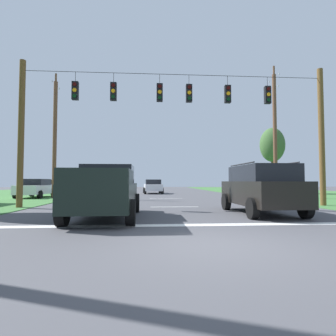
{
  "coord_description": "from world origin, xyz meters",
  "views": [
    {
      "loc": [
        -1.34,
        -5.8,
        1.33
      ],
      "look_at": [
        -0.27,
        9.6,
        2.07
      ],
      "focal_mm": 29.72,
      "sensor_mm": 36.0,
      "label": 1
    }
  ],
  "objects_px": {
    "distant_car_crossing_white": "(36,188)",
    "utility_pole_near_left": "(55,138)",
    "distant_car_far_parked": "(153,186)",
    "tree_roadside_right": "(272,145)",
    "utility_pole_mid_right": "(275,132)",
    "pickup_truck": "(107,191)",
    "suv_black": "(261,188)",
    "distant_car_oncoming": "(62,186)",
    "overhead_signal_span": "(176,124)"
  },
  "relations": [
    {
      "from": "distant_car_crossing_white",
      "to": "utility_pole_near_left",
      "type": "xyz_separation_m",
      "value": [
        1.69,
        -0.8,
        4.01
      ]
    },
    {
      "from": "distant_car_far_parked",
      "to": "utility_pole_mid_right",
      "type": "relative_size",
      "value": 0.41
    },
    {
      "from": "utility_pole_near_left",
      "to": "tree_roadside_right",
      "type": "relative_size",
      "value": 1.39
    },
    {
      "from": "utility_pole_mid_right",
      "to": "tree_roadside_right",
      "type": "relative_size",
      "value": 1.49
    },
    {
      "from": "pickup_truck",
      "to": "distant_car_oncoming",
      "type": "xyz_separation_m",
      "value": [
        -8.1,
        21.43,
        -0.18
      ]
    },
    {
      "from": "suv_black",
      "to": "distant_car_oncoming",
      "type": "xyz_separation_m",
      "value": [
        -14.26,
        20.57,
        -0.27
      ]
    },
    {
      "from": "distant_car_oncoming",
      "to": "tree_roadside_right",
      "type": "xyz_separation_m",
      "value": [
        23.15,
        -2.4,
        4.49
      ]
    },
    {
      "from": "overhead_signal_span",
      "to": "distant_car_oncoming",
      "type": "relative_size",
      "value": 3.71
    },
    {
      "from": "overhead_signal_span",
      "to": "suv_black",
      "type": "height_order",
      "value": "overhead_signal_span"
    },
    {
      "from": "suv_black",
      "to": "distant_car_far_parked",
      "type": "relative_size",
      "value": 1.1
    },
    {
      "from": "pickup_truck",
      "to": "suv_black",
      "type": "relative_size",
      "value": 1.12
    },
    {
      "from": "pickup_truck",
      "to": "distant_car_crossing_white",
      "type": "xyz_separation_m",
      "value": [
        -7.58,
        12.88,
        -0.18
      ]
    },
    {
      "from": "overhead_signal_span",
      "to": "utility_pole_near_left",
      "type": "relative_size",
      "value": 1.63
    },
    {
      "from": "distant_car_crossing_white",
      "to": "tree_roadside_right",
      "type": "bearing_deg",
      "value": 15.2
    },
    {
      "from": "suv_black",
      "to": "utility_pole_near_left",
      "type": "xyz_separation_m",
      "value": [
        -12.06,
        11.23,
        3.74
      ]
    },
    {
      "from": "overhead_signal_span",
      "to": "utility_pole_near_left",
      "type": "height_order",
      "value": "utility_pole_near_left"
    },
    {
      "from": "distant_car_crossing_white",
      "to": "utility_pole_near_left",
      "type": "distance_m",
      "value": 4.42
    },
    {
      "from": "distant_car_crossing_white",
      "to": "distant_car_far_parked",
      "type": "xyz_separation_m",
      "value": [
        9.59,
        7.22,
        0.0
      ]
    },
    {
      "from": "pickup_truck",
      "to": "utility_pole_mid_right",
      "type": "xyz_separation_m",
      "value": [
        11.65,
        11.12,
        4.28
      ]
    },
    {
      "from": "overhead_signal_span",
      "to": "pickup_truck",
      "type": "distance_m",
      "value": 6.1
    },
    {
      "from": "overhead_signal_span",
      "to": "pickup_truck",
      "type": "xyz_separation_m",
      "value": [
        -2.97,
        -4.11,
        -3.4
      ]
    },
    {
      "from": "overhead_signal_span",
      "to": "distant_car_crossing_white",
      "type": "height_order",
      "value": "overhead_signal_span"
    },
    {
      "from": "pickup_truck",
      "to": "suv_black",
      "type": "distance_m",
      "value": 6.23
    },
    {
      "from": "overhead_signal_span",
      "to": "suv_black",
      "type": "distance_m",
      "value": 5.63
    },
    {
      "from": "distant_car_crossing_white",
      "to": "distant_car_oncoming",
      "type": "xyz_separation_m",
      "value": [
        -0.51,
        8.55,
        0.0
      ]
    },
    {
      "from": "utility_pole_mid_right",
      "to": "suv_black",
      "type": "bearing_deg",
      "value": -118.12
    },
    {
      "from": "distant_car_crossing_white",
      "to": "distant_car_far_parked",
      "type": "height_order",
      "value": "same"
    },
    {
      "from": "distant_car_oncoming",
      "to": "utility_pole_near_left",
      "type": "height_order",
      "value": "utility_pole_near_left"
    },
    {
      "from": "distant_car_crossing_white",
      "to": "distant_car_oncoming",
      "type": "height_order",
      "value": "same"
    },
    {
      "from": "utility_pole_near_left",
      "to": "tree_roadside_right",
      "type": "height_order",
      "value": "utility_pole_near_left"
    },
    {
      "from": "distant_car_far_parked",
      "to": "utility_pole_near_left",
      "type": "bearing_deg",
      "value": -134.58
    },
    {
      "from": "suv_black",
      "to": "distant_car_crossing_white",
      "type": "bearing_deg",
      "value": 138.83
    },
    {
      "from": "distant_car_oncoming",
      "to": "utility_pole_near_left",
      "type": "bearing_deg",
      "value": -76.76
    },
    {
      "from": "distant_car_far_parked",
      "to": "utility_pole_mid_right",
      "type": "distance_m",
      "value": 13.91
    },
    {
      "from": "tree_roadside_right",
      "to": "utility_pole_near_left",
      "type": "bearing_deg",
      "value": -161.64
    },
    {
      "from": "overhead_signal_span",
      "to": "distant_car_crossing_white",
      "type": "distance_m",
      "value": 14.18
    },
    {
      "from": "pickup_truck",
      "to": "tree_roadside_right",
      "type": "height_order",
      "value": "tree_roadside_right"
    },
    {
      "from": "distant_car_far_parked",
      "to": "utility_pole_near_left",
      "type": "relative_size",
      "value": 0.44
    },
    {
      "from": "pickup_truck",
      "to": "utility_pole_near_left",
      "type": "height_order",
      "value": "utility_pole_near_left"
    },
    {
      "from": "distant_car_crossing_white",
      "to": "utility_pole_mid_right",
      "type": "xyz_separation_m",
      "value": [
        19.23,
        -1.76,
        4.46
      ]
    },
    {
      "from": "overhead_signal_span",
      "to": "distant_car_far_parked",
      "type": "relative_size",
      "value": 3.69
    },
    {
      "from": "distant_car_far_parked",
      "to": "tree_roadside_right",
      "type": "distance_m",
      "value": 13.83
    },
    {
      "from": "pickup_truck",
      "to": "utility_pole_mid_right",
      "type": "height_order",
      "value": "utility_pole_mid_right"
    },
    {
      "from": "overhead_signal_span",
      "to": "tree_roadside_right",
      "type": "height_order",
      "value": "overhead_signal_span"
    },
    {
      "from": "utility_pole_mid_right",
      "to": "distant_car_crossing_white",
      "type": "bearing_deg",
      "value": 174.77
    },
    {
      "from": "pickup_truck",
      "to": "utility_pole_near_left",
      "type": "xyz_separation_m",
      "value": [
        -5.9,
        12.08,
        3.83
      ]
    },
    {
      "from": "pickup_truck",
      "to": "suv_black",
      "type": "xyz_separation_m",
      "value": [
        6.17,
        0.85,
        0.09
      ]
    },
    {
      "from": "overhead_signal_span",
      "to": "suv_black",
      "type": "relative_size",
      "value": 3.36
    },
    {
      "from": "overhead_signal_span",
      "to": "tree_roadside_right",
      "type": "bearing_deg",
      "value": 51.01
    },
    {
      "from": "suv_black",
      "to": "tree_roadside_right",
      "type": "relative_size",
      "value": 0.67
    }
  ]
}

